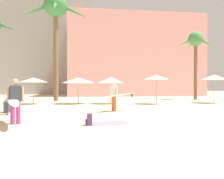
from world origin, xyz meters
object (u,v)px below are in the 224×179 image
at_px(person_mid_right, 114,95).
at_px(person_far_right, 15,100).
at_px(backpack, 89,120).
at_px(person_far_left, 4,109).
at_px(palm_tree_left, 196,44).
at_px(palm_tree_center, 56,12).
at_px(cafe_umbrella_3, 34,80).
at_px(cafe_umbrella_0, 156,77).
at_px(cafe_umbrella_2, 111,80).
at_px(cafe_umbrella_4, 214,77).
at_px(cafe_umbrella_1, 78,80).
at_px(beach_towel, 108,123).

height_order(person_mid_right, person_far_right, person_mid_right).
relative_size(backpack, person_mid_right, 0.14).
bearing_deg(person_far_left, palm_tree_left, -141.54).
height_order(palm_tree_center, person_far_left, palm_tree_center).
relative_size(cafe_umbrella_3, person_far_left, 2.38).
height_order(cafe_umbrella_0, cafe_umbrella_2, cafe_umbrella_0).
relative_size(cafe_umbrella_0, person_far_left, 2.51).
relative_size(person_far_right, person_far_left, 2.97).
height_order(palm_tree_left, palm_tree_center, palm_tree_center).
distance_m(cafe_umbrella_2, person_far_right, 11.13).
relative_size(cafe_umbrella_3, person_mid_right, 0.77).
distance_m(cafe_umbrella_2, cafe_umbrella_4, 8.84).
height_order(cafe_umbrella_1, person_mid_right, cafe_umbrella_1).
distance_m(cafe_umbrella_1, person_mid_right, 6.65).
xyz_separation_m(cafe_umbrella_1, person_mid_right, (2.09, -6.24, -0.99)).
bearing_deg(cafe_umbrella_3, backpack, -69.34).
bearing_deg(backpack, cafe_umbrella_4, -138.53).
bearing_deg(palm_tree_center, palm_tree_left, 0.77).
xyz_separation_m(cafe_umbrella_4, beach_towel, (-10.21, -9.71, -2.19)).
relative_size(cafe_umbrella_4, person_mid_right, 0.83).
xyz_separation_m(palm_tree_center, cafe_umbrella_1, (2.26, -4.15, -6.79)).
xyz_separation_m(cafe_umbrella_3, person_far_right, (1.32, -10.29, -1.01)).
bearing_deg(beach_towel, cafe_umbrella_3, 114.79).
height_order(palm_tree_left, cafe_umbrella_1, palm_tree_left).
xyz_separation_m(palm_tree_center, cafe_umbrella_2, (4.90, -4.51, -6.78)).
height_order(cafe_umbrella_0, backpack, cafe_umbrella_0).
bearing_deg(cafe_umbrella_2, palm_tree_left, 25.77).
bearing_deg(backpack, beach_towel, -154.46).
height_order(cafe_umbrella_2, person_far_right, cafe_umbrella_2).
bearing_deg(cafe_umbrella_0, person_far_left, -148.64).
bearing_deg(cafe_umbrella_0, cafe_umbrella_1, 169.64).
relative_size(palm_tree_left, cafe_umbrella_3, 3.27).
bearing_deg(person_far_left, cafe_umbrella_3, -87.65).
bearing_deg(person_far_right, backpack, 62.73).
bearing_deg(palm_tree_center, person_far_right, -89.89).
xyz_separation_m(cafe_umbrella_3, person_mid_right, (5.65, -6.20, -1.00)).
bearing_deg(cafe_umbrella_0, backpack, -120.61).
bearing_deg(cafe_umbrella_0, beach_towel, -118.18).
bearing_deg(cafe_umbrella_1, person_far_left, -116.79).
distance_m(cafe_umbrella_1, cafe_umbrella_2, 2.67).
bearing_deg(person_mid_right, cafe_umbrella_2, -121.53).
distance_m(cafe_umbrella_2, person_far_left, 9.36).
xyz_separation_m(cafe_umbrella_0, beach_towel, (-4.99, -9.31, -2.16)).
relative_size(palm_tree_left, beach_towel, 4.72).
distance_m(cafe_umbrella_4, beach_towel, 14.26).
distance_m(cafe_umbrella_0, person_mid_right, 6.69).
relative_size(cafe_umbrella_1, cafe_umbrella_3, 1.23).
bearing_deg(palm_tree_left, beach_towel, -126.98).
bearing_deg(cafe_umbrella_1, person_far_right, -102.20).
relative_size(cafe_umbrella_3, cafe_umbrella_4, 0.92).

